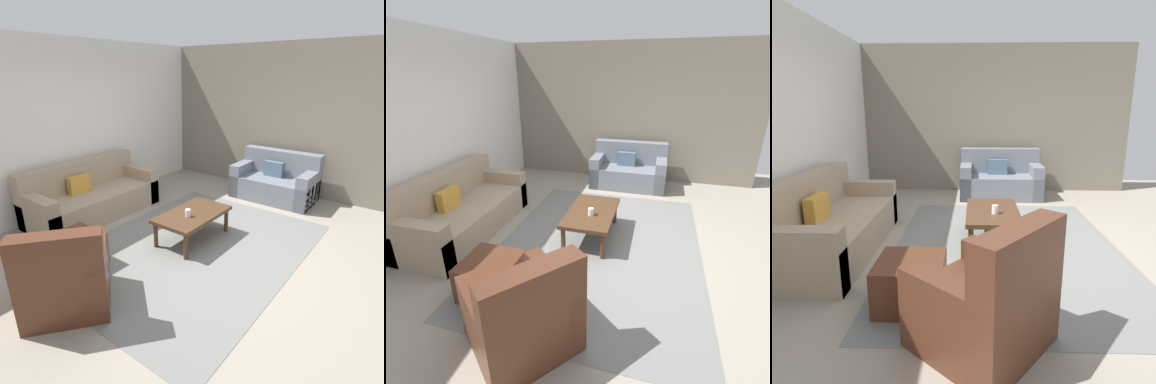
{
  "view_description": "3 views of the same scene",
  "coord_description": "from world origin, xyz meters",
  "views": [
    {
      "loc": [
        -3.13,
        -2.34,
        2.26
      ],
      "look_at": [
        0.19,
        0.17,
        0.72
      ],
      "focal_mm": 30.25,
      "sensor_mm": 36.0,
      "label": 1
    },
    {
      "loc": [
        -3.35,
        -0.64,
        2.18
      ],
      "look_at": [
        0.21,
        0.36,
        0.66
      ],
      "focal_mm": 26.98,
      "sensor_mm": 36.0,
      "label": 2
    },
    {
      "loc": [
        -3.77,
        0.38,
        1.63
      ],
      "look_at": [
        0.02,
        0.5,
        0.68
      ],
      "focal_mm": 31.5,
      "sensor_mm": 36.0,
      "label": 3
    }
  ],
  "objects": [
    {
      "name": "couch_loveseat",
      "position": [
        2.48,
        -0.1,
        0.3
      ],
      "size": [
        0.82,
        1.48,
        0.88
      ],
      "color": "slate",
      "rests_on": "ground_plane"
    },
    {
      "name": "stone_feature_panel",
      "position": [
        3.0,
        0.0,
        1.4
      ],
      "size": [
        0.12,
        5.2,
        2.8
      ],
      "primitive_type": "cube",
      "color": "slate",
      "rests_on": "ground_plane"
    },
    {
      "name": "cup",
      "position": [
        0.06,
        0.14,
        0.46
      ],
      "size": [
        0.08,
        0.08,
        0.1
      ],
      "primitive_type": "cylinder",
      "color": "white",
      "rests_on": "coffee_table"
    },
    {
      "name": "rear_partition",
      "position": [
        0.0,
        2.6,
        1.4
      ],
      "size": [
        6.0,
        0.12,
        2.8
      ],
      "primitive_type": "cube",
      "color": "silver",
      "rests_on": "ground_plane"
    },
    {
      "name": "area_rug",
      "position": [
        0.0,
        0.0,
        0.0
      ],
      "size": [
        3.56,
        2.65,
        0.01
      ],
      "primitive_type": "cube",
      "color": "slate",
      "rests_on": "ground_plane"
    },
    {
      "name": "ottoman",
      "position": [
        -1.21,
        0.91,
        0.2
      ],
      "size": [
        0.56,
        0.56,
        0.4
      ],
      "primitive_type": "cube",
      "color": "#4C2819",
      "rests_on": "ground_plane"
    },
    {
      "name": "armchair_leather",
      "position": [
        -1.74,
        0.27,
        0.31
      ],
      "size": [
        1.13,
        1.13,
        0.95
      ],
      "color": "#4C2819",
      "rests_on": "ground_plane"
    },
    {
      "name": "coffee_table",
      "position": [
        0.19,
        0.16,
        0.36
      ],
      "size": [
        1.1,
        0.64,
        0.41
      ],
      "color": "#472D1C",
      "rests_on": "ground_plane"
    },
    {
      "name": "couch_main",
      "position": [
        -0.11,
        2.09,
        0.3
      ],
      "size": [
        2.15,
        0.93,
        0.88
      ],
      "color": "gray",
      "rests_on": "ground_plane"
    },
    {
      "name": "ground_plane",
      "position": [
        0.0,
        0.0,
        0.0
      ],
      "size": [
        8.0,
        8.0,
        0.0
      ],
      "primitive_type": "plane",
      "color": "gray"
    }
  ]
}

